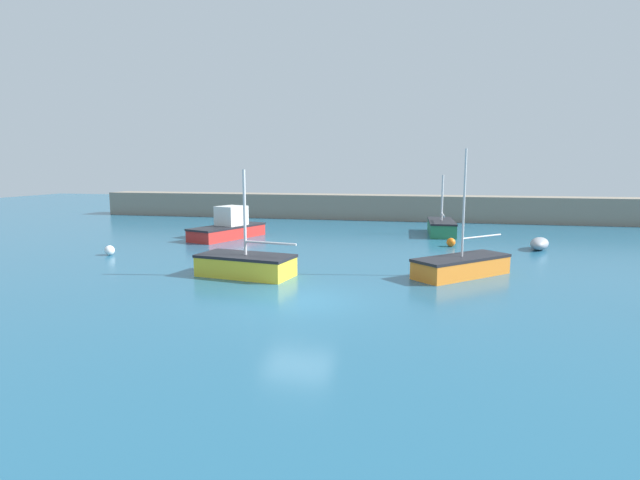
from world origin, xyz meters
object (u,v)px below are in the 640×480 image
at_px(sailboat_short_mast, 441,227).
at_px(mooring_buoy_white, 110,250).
at_px(sailboat_twin_hulled, 246,265).
at_px(sailboat_tall_mast, 461,266).
at_px(motorboat_with_cabin, 229,228).
at_px(mooring_buoy_orange, 451,242).
at_px(fishing_dinghy_green, 539,244).

xyz_separation_m(sailboat_short_mast, mooring_buoy_white, (-17.60, -12.47, -0.26)).
bearing_deg(sailboat_twin_hulled, sailboat_tall_mast, -158.35).
distance_m(sailboat_tall_mast, motorboat_with_cabin, 16.95).
distance_m(sailboat_short_mast, sailboat_twin_hulled, 17.92).
relative_size(sailboat_twin_hulled, mooring_buoy_orange, 8.81).
xyz_separation_m(fishing_dinghy_green, sailboat_short_mast, (-5.40, 5.50, 0.17)).
height_order(mooring_buoy_white, mooring_buoy_orange, mooring_buoy_white).
bearing_deg(sailboat_twin_hulled, sailboat_short_mast, -109.18).
height_order(motorboat_with_cabin, fishing_dinghy_green, motorboat_with_cabin).
height_order(fishing_dinghy_green, mooring_buoy_white, fishing_dinghy_green).
distance_m(mooring_buoy_white, mooring_buoy_orange, 19.39).
xyz_separation_m(sailboat_short_mast, mooring_buoy_orange, (0.48, -5.47, -0.26)).
distance_m(fishing_dinghy_green, sailboat_twin_hulled, 17.31).
xyz_separation_m(sailboat_twin_hulled, mooring_buoy_white, (-9.05, 3.28, -0.23)).
distance_m(sailboat_tall_mast, mooring_buoy_orange, 8.28).
bearing_deg(fishing_dinghy_green, sailboat_short_mast, -116.61).
height_order(sailboat_tall_mast, sailboat_twin_hulled, sailboat_tall_mast).
distance_m(sailboat_twin_hulled, mooring_buoy_white, 9.63).
distance_m(sailboat_short_mast, mooring_buoy_orange, 5.50).
distance_m(sailboat_tall_mast, sailboat_twin_hulled, 9.39).
distance_m(motorboat_with_cabin, sailboat_twin_hulled, 12.01).
bearing_deg(motorboat_with_cabin, mooring_buoy_white, -6.75).
bearing_deg(motorboat_with_cabin, sailboat_short_mast, 129.44).
relative_size(fishing_dinghy_green, mooring_buoy_orange, 4.40).
height_order(sailboat_short_mast, mooring_buoy_orange, sailboat_short_mast).
bearing_deg(sailboat_twin_hulled, fishing_dinghy_green, -134.38).
relative_size(motorboat_with_cabin, sailboat_short_mast, 1.15).
bearing_deg(mooring_buoy_orange, sailboat_twin_hulled, -131.30).
height_order(fishing_dinghy_green, sailboat_short_mast, sailboat_short_mast).
distance_m(motorboat_with_cabin, mooring_buoy_white, 8.36).
bearing_deg(fishing_dinghy_green, sailboat_tall_mast, -11.16).
bearing_deg(sailboat_twin_hulled, mooring_buoy_white, -10.61).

